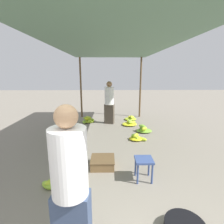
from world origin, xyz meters
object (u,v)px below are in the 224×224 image
banana_pile_left_0 (57,182)px  shopper_walking_mid (109,102)px  banana_pile_right_0 (130,123)px  vendor_foreground (70,185)px  crate_near (103,162)px  banana_pile_right_3 (131,118)px  banana_pile_right_2 (136,138)px  banana_pile_right_1 (144,129)px  banana_pile_left_1 (88,120)px  stool (144,163)px

banana_pile_left_0 → shopper_walking_mid: (0.99, 4.08, 0.83)m
banana_pile_right_0 → vendor_foreground: bearing=-103.8°
banana_pile_right_0 → crate_near: size_ratio=1.11×
banana_pile_right_3 → vendor_foreground: bearing=-103.2°
banana_pile_right_2 → banana_pile_right_3: bearing=87.1°
vendor_foreground → crate_near: bearing=82.4°
banana_pile_right_1 → crate_near: (-1.37, -2.31, 0.00)m
banana_pile_right_1 → banana_pile_right_0: bearing=115.8°
banana_pile_left_0 → banana_pile_right_1: banana_pile_right_1 is taller
banana_pile_right_3 → shopper_walking_mid: (-0.96, -0.50, 0.82)m
banana_pile_right_0 → shopper_walking_mid: (-0.82, 0.29, 0.81)m
banana_pile_left_0 → banana_pile_right_0: bearing=64.4°
vendor_foreground → banana_pile_left_0: bearing=114.0°
banana_pile_left_1 → stool: bearing=-69.2°
vendor_foreground → stool: bearing=53.6°
banana_pile_right_0 → shopper_walking_mid: bearing=160.6°
vendor_foreground → banana_pile_right_2: vendor_foreground is taller
banana_pile_left_1 → crate_near: bearing=-78.4°
banana_pile_left_0 → banana_pile_right_3: size_ratio=1.14×
banana_pile_right_2 → banana_pile_left_0: bearing=-129.4°
stool → banana_pile_left_0: stool is taller
vendor_foreground → banana_pile_right_0: (1.24, 5.08, -0.83)m
banana_pile_right_1 → shopper_walking_mid: shopper_walking_mid is taller
banana_pile_right_1 → banana_pile_right_2: banana_pile_right_1 is taller
banana_pile_right_3 → banana_pile_left_1: bearing=-169.3°
banana_pile_right_3 → crate_near: bearing=-106.0°
banana_pile_left_0 → crate_near: 1.07m
banana_pile_right_0 → banana_pile_left_0: bearing=-115.6°
crate_near → vendor_foreground: bearing=-97.6°
banana_pile_right_3 → crate_near: (-1.12, -3.91, 0.02)m
stool → banana_pile_right_3: bearing=86.0°
banana_pile_right_1 → banana_pile_right_2: bearing=-116.5°
banana_pile_right_0 → stool: bearing=-92.7°
banana_pile_left_0 → crate_near: bearing=38.9°
banana_pile_left_0 → banana_pile_left_1: bearing=88.6°
shopper_walking_mid → crate_near: bearing=-92.7°
banana_pile_right_1 → shopper_walking_mid: 1.82m
banana_pile_left_0 → shopper_walking_mid: bearing=76.3°
vendor_foreground → banana_pile_left_0: (-0.57, 1.28, -0.85)m
vendor_foreground → crate_near: (0.26, 1.96, -0.82)m
banana_pile_left_0 → banana_pile_right_1: (2.21, 2.98, 0.03)m
banana_pile_right_0 → banana_pile_right_3: 0.80m
stool → banana_pile_left_0: bearing=-174.1°
banana_pile_left_1 → banana_pile_right_0: banana_pile_left_1 is taller
vendor_foreground → banana_pile_left_0: size_ratio=2.98×
banana_pile_right_1 → banana_pile_right_3: (-0.25, 1.60, -0.02)m
shopper_walking_mid → banana_pile_left_1: bearing=170.4°
crate_near → banana_pile_right_3: bearing=74.0°
banana_pile_right_1 → crate_near: size_ratio=1.03×
stool → crate_near: bearing=148.3°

